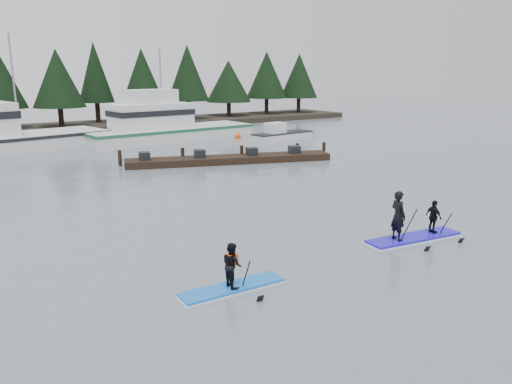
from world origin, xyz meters
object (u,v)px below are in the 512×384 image
paddleboard_solo (232,274)px  paddleboard_duo (412,224)px  fishing_boat_medium (166,134)px  floating_dock (230,159)px

paddleboard_solo → paddleboard_duo: size_ratio=0.80×
fishing_boat_medium → paddleboard_duo: 29.28m
floating_dock → fishing_boat_medium: bearing=104.5°
fishing_boat_medium → paddleboard_duo: fishing_boat_medium is taller
floating_dock → paddleboard_solo: size_ratio=4.43×
floating_dock → paddleboard_solo: bearing=-102.1°
floating_dock → paddleboard_solo: 19.70m
paddleboard_solo → floating_dock: bearing=61.3°
paddleboard_solo → fishing_boat_medium: bearing=71.4°
floating_dock → paddleboard_solo: (-10.04, -16.94, 0.25)m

